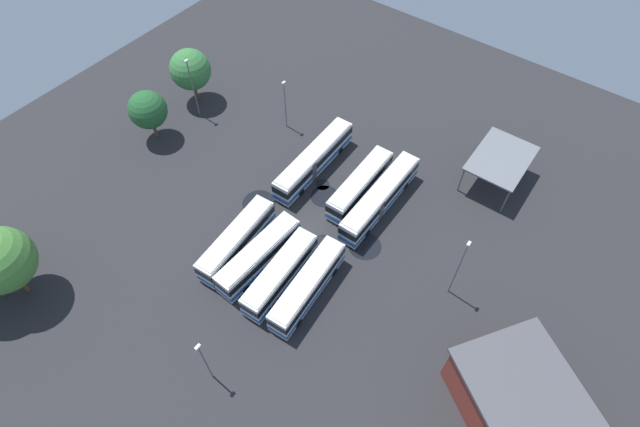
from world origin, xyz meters
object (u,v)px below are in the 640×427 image
object	(u,v)px
bus_row1_slot3	(314,160)
lamp_post_mid_lot	(205,361)
bus_row1_slot1	(360,185)
bus_row0_slot2	(259,256)
depot_building	(519,403)
lamp_post_by_building	(193,86)
bus_row0_slot1	(280,274)
tree_northeast	(190,70)
bus_row0_slot0	(308,286)
tree_east_edge	(148,110)
lamp_post_near_entrance	(285,103)
bus_row1_slot0	(380,198)
lamp_post_far_corner	(459,267)
bus_row0_slot3	(237,240)
maintenance_shelter	(501,159)

from	to	relation	value
bus_row1_slot3	lamp_post_mid_lot	distance (m)	28.97
bus_row1_slot1	lamp_post_mid_lot	world-z (taller)	lamp_post_mid_lot
bus_row0_slot2	depot_building	distance (m)	29.46
lamp_post_by_building	lamp_post_mid_lot	world-z (taller)	lamp_post_by_building
bus_row0_slot1	tree_northeast	xyz separation A→B (m)	(16.32, 29.61, 3.45)
lamp_post_mid_lot	bus_row0_slot0	bearing A→B (deg)	-8.89
lamp_post_by_building	tree_east_edge	world-z (taller)	lamp_post_by_building
bus_row0_slot1	tree_northeast	world-z (taller)	tree_northeast
lamp_post_near_entrance	lamp_post_mid_lot	world-z (taller)	lamp_post_near_entrance
bus_row0_slot2	bus_row1_slot3	distance (m)	15.59
bus_row0_slot1	bus_row1_slot0	bearing A→B (deg)	-10.82
bus_row1_slot3	depot_building	xyz separation A→B (m)	(-13.30, -33.25, 1.03)
bus_row1_slot1	lamp_post_far_corner	bearing A→B (deg)	-109.52
bus_row0_slot0	depot_building	xyz separation A→B (m)	(1.54, -22.74, 1.04)
bus_row0_slot2	lamp_post_by_building	world-z (taller)	lamp_post_by_building
bus_row0_slot1	depot_building	world-z (taller)	depot_building
tree_east_edge	lamp_post_by_building	bearing A→B (deg)	-13.15
lamp_post_by_building	lamp_post_far_corner	bearing A→B (deg)	-95.39
bus_row0_slot2	lamp_post_mid_lot	xyz separation A→B (m)	(-12.49, -4.65, 2.36)
lamp_post_far_corner	lamp_post_near_entrance	xyz separation A→B (m)	(9.66, 30.71, -0.93)
bus_row0_slot1	bus_row1_slot0	world-z (taller)	same
lamp_post_by_building	lamp_post_mid_lot	xyz separation A→B (m)	(-26.25, -28.23, -0.85)
bus_row0_slot1	tree_east_edge	xyz separation A→B (m)	(7.41, 28.53, 2.91)
bus_row0_slot0	bus_row1_slot3	xyz separation A→B (m)	(14.84, 10.51, 0.00)
bus_row0_slot0	tree_northeast	xyz separation A→B (m)	(15.69, 32.88, 3.45)
bus_row0_slot2	tree_east_edge	size ratio (longest dim) A/B	1.57
bus_row0_slot0	bus_row0_slot1	xyz separation A→B (m)	(-0.63, 3.26, -0.00)
bus_row0_slot3	lamp_post_mid_lot	bearing A→B (deg)	-147.43
bus_row0_slot2	lamp_post_by_building	distance (m)	27.49
bus_row0_slot1	maintenance_shelter	xyz separation A→B (m)	(27.91, -12.29, 2.17)
bus_row0_slot1	tree_east_edge	distance (m)	29.62
maintenance_shelter	lamp_post_far_corner	distance (m)	18.07
depot_building	tree_east_edge	xyz separation A→B (m)	(5.24, 54.54, 1.87)
tree_east_edge	bus_row0_slot0	bearing A→B (deg)	-102.03
bus_row0_slot2	bus_row0_slot0	bearing A→B (deg)	-87.75
bus_row1_slot0	depot_building	bearing A→B (deg)	-119.66
lamp_post_by_building	lamp_post_mid_lot	distance (m)	38.56
bus_row0_slot3	lamp_post_by_building	size ratio (longest dim) A/B	1.27
bus_row0_slot1	lamp_post_mid_lot	world-z (taller)	lamp_post_mid_lot
lamp_post_near_entrance	tree_northeast	size ratio (longest dim) A/B	0.94
bus_row1_slot3	tree_northeast	bearing A→B (deg)	87.84
bus_row1_slot1	lamp_post_mid_lot	bearing A→B (deg)	-177.00
lamp_post_by_building	bus_row0_slot3	bearing A→B (deg)	-124.14
bus_row1_slot1	depot_building	xyz separation A→B (m)	(-13.47, -26.19, 1.04)
bus_row0_slot0	bus_row1_slot0	xyz separation A→B (m)	(14.68, 0.34, 0.00)
bus_row1_slot0	tree_northeast	bearing A→B (deg)	88.23
maintenance_shelter	tree_east_edge	xyz separation A→B (m)	(-20.50, 40.83, 0.74)
bus_row0_slot1	lamp_post_by_building	bearing A→B (deg)	62.35
depot_building	bus_row1_slot3	bearing A→B (deg)	68.19
bus_row1_slot3	lamp_post_far_corner	world-z (taller)	lamp_post_far_corner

